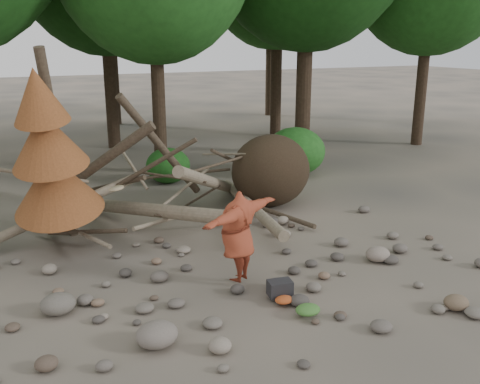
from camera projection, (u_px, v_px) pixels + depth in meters
name	position (u px, v px, depth m)	size (l,w,h in m)	color
ground	(257.00, 286.00, 10.00)	(120.00, 120.00, 0.00)	#514C44
deadfall_pile	(253.00, 175.00, 14.24)	(8.55, 5.24, 3.30)	#332619
dead_conifer	(50.00, 156.00, 11.06)	(2.06, 2.16, 4.35)	#4C3F30
bush_mid	(168.00, 166.00, 16.95)	(1.40, 1.40, 1.12)	#1D5819
bush_right	(295.00, 151.00, 17.91)	(2.00, 2.00, 1.60)	#256820
frisbee_thrower	(238.00, 236.00, 9.86)	(3.33, 1.54, 1.98)	#933721
backpack	(280.00, 291.00, 9.50)	(0.42, 0.28, 0.28)	black
cloth_green	(308.00, 312.00, 8.89)	(0.43, 0.36, 0.16)	#3D712D
cloth_orange	(284.00, 302.00, 9.26)	(0.33, 0.27, 0.12)	#A6441C
boulder_front_left	(157.00, 335.00, 8.02)	(0.64, 0.58, 0.39)	slate
boulder_front_right	(456.00, 302.00, 9.11)	(0.44, 0.39, 0.26)	brown
boulder_mid_right	(378.00, 254.00, 11.08)	(0.51, 0.46, 0.31)	gray
boulder_mid_left	(58.00, 304.00, 8.97)	(0.59, 0.53, 0.35)	#655F55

